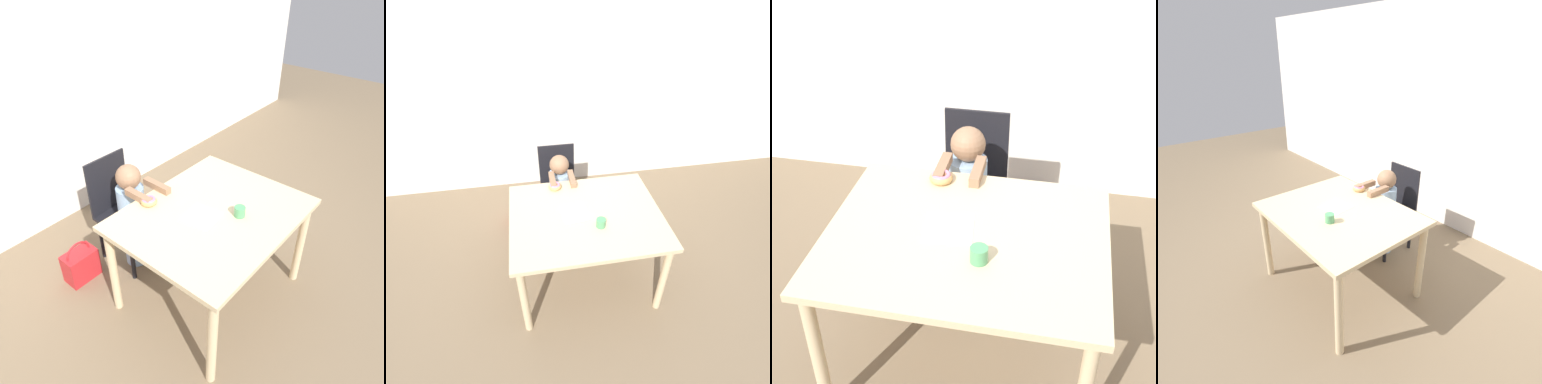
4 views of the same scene
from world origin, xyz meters
TOP-DOWN VIEW (x-y plane):
  - ground_plane at (0.00, 0.00)m, footprint 12.00×12.00m
  - wall_back at (0.00, 1.68)m, footprint 8.00×0.05m
  - dining_table at (0.00, 0.00)m, footprint 1.21×0.98m
  - chair at (-0.12, 0.81)m, footprint 0.37×0.44m
  - child_figure at (-0.12, 0.68)m, footprint 0.23×0.43m
  - donut at (-0.20, 0.39)m, footprint 0.12×0.12m
  - napkin at (-0.08, 0.03)m, footprint 0.24×0.24m
  - handbag at (-0.54, 0.88)m, footprint 0.26×0.16m
  - cup at (0.09, -0.16)m, footprint 0.07×0.07m

SIDE VIEW (x-z plane):
  - ground_plane at x=0.00m, z-range 0.00..0.00m
  - handbag at x=-0.54m, z-range -0.04..0.32m
  - chair at x=-0.12m, z-range 0.00..0.91m
  - child_figure at x=-0.12m, z-range 0.03..0.96m
  - dining_table at x=0.00m, z-range 0.29..1.06m
  - napkin at x=-0.08m, z-range 0.77..0.78m
  - donut at x=-0.20m, z-range 0.77..0.82m
  - cup at x=0.09m, z-range 0.77..0.84m
  - wall_back at x=0.00m, z-range 0.00..2.50m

